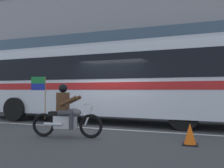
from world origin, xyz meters
The scene contains 7 objects.
ground_plane centered at (0.00, 0.00, 0.00)m, with size 60.00×60.00×0.00m, color #3D3D3F.
sidewalk_curb centered at (0.00, 5.10, 0.07)m, with size 28.00×3.80×0.15m, color #B7B2A8.
lane_center_stripe centered at (0.00, -0.60, 0.00)m, with size 26.60×0.14×0.01m, color silver.
office_building_facade centered at (0.00, 7.39, 6.78)m, with size 28.00×0.89×13.55m.
transit_bus centered at (-0.73, 1.19, 1.88)m, with size 12.40×3.09×3.22m.
motorcycle_with_rider centered at (-0.47, -2.42, 0.67)m, with size 2.17×0.75×1.78m.
traffic_cone centered at (2.99, -2.22, 0.26)m, with size 0.36×0.36×0.55m.
Camera 1 is at (3.33, -8.74, 1.39)m, focal length 39.67 mm.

